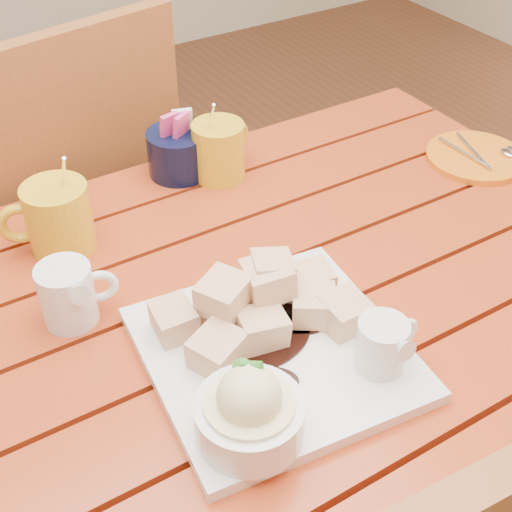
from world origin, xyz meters
TOP-DOWN VIEW (x-y plane):
  - table at (0.00, 0.00)m, footprint 1.20×0.79m
  - dessert_plate at (-0.02, -0.11)m, footprint 0.32×0.32m
  - coffee_mug_left at (-0.15, 0.25)m, footprint 0.13×0.09m
  - coffee_mug_right at (0.14, 0.30)m, footprint 0.12×0.08m
  - cream_pitcher at (-0.19, 0.10)m, footprint 0.10×0.08m
  - sugar_caddy at (0.09, 0.34)m, footprint 0.10×0.10m
  - orange_saucer at (0.53, 0.11)m, footprint 0.17×0.17m
  - chair_far at (-0.09, 0.58)m, footprint 0.54×0.54m

SIDE VIEW (x-z plane):
  - chair_far at x=-0.09m, z-range 0.06..1.03m
  - table at x=0.00m, z-range 0.27..1.02m
  - orange_saucer at x=0.53m, z-range 0.75..0.76m
  - dessert_plate at x=-0.02m, z-range 0.73..0.84m
  - sugar_caddy at x=0.09m, z-range 0.73..0.84m
  - cream_pitcher at x=-0.19m, z-range 0.75..0.84m
  - coffee_mug_right at x=0.14m, z-range 0.73..0.87m
  - coffee_mug_left at x=-0.15m, z-range 0.73..0.88m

